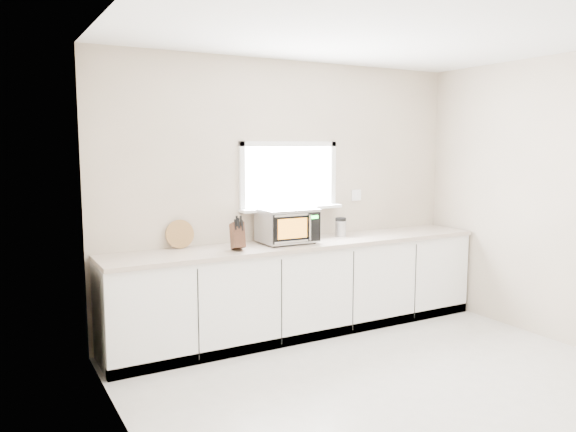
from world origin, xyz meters
TOP-DOWN VIEW (x-y plane):
  - ground at (0.00, 0.00)m, footprint 4.00×4.00m
  - back_wall at (0.00, 2.00)m, footprint 4.00×0.17m
  - cabinets at (0.00, 1.70)m, footprint 3.92×0.60m
  - countertop at (0.00, 1.69)m, footprint 3.92×0.64m
  - microwave at (-0.17, 1.71)m, footprint 0.53×0.45m
  - knife_block at (-0.74, 1.60)m, footprint 0.14×0.24m
  - cutting_board at (-1.17, 1.94)m, footprint 0.26×0.06m
  - coffee_grinder at (0.51, 1.78)m, footprint 0.14×0.14m

SIDE VIEW (x-z plane):
  - ground at x=0.00m, z-range 0.00..0.00m
  - cabinets at x=0.00m, z-range 0.00..0.88m
  - countertop at x=0.00m, z-range 0.88..0.92m
  - coffee_grinder at x=0.51m, z-range 0.92..1.12m
  - cutting_board at x=-1.17m, z-range 0.92..1.18m
  - knife_block at x=-0.74m, z-range 0.90..1.22m
  - microwave at x=-0.17m, z-range 0.93..1.26m
  - back_wall at x=0.00m, z-range 0.01..2.71m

